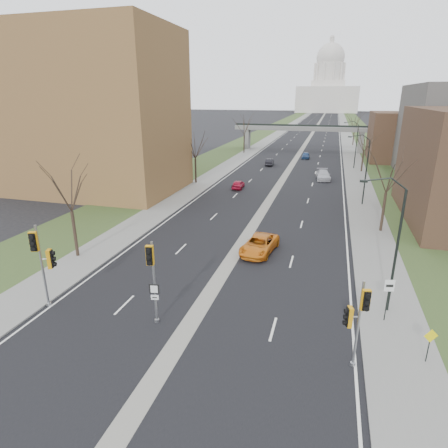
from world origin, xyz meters
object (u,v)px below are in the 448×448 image
at_px(car_left_near, 238,184).
at_px(car_right_mid, 323,175).
at_px(warning_sign, 430,341).
at_px(signal_pole_median, 152,270).
at_px(speed_limit_sign, 388,293).
at_px(signal_pole_right, 357,314).
at_px(car_right_far, 306,155).
at_px(car_right_near, 259,245).
at_px(signal_pole_left, 42,256).
at_px(car_left_far, 270,162).

relative_size(car_left_near, car_right_mid, 0.70).
bearing_deg(warning_sign, signal_pole_median, 162.24).
bearing_deg(warning_sign, car_left_near, 97.70).
relative_size(warning_sign, car_right_mid, 0.37).
distance_m(speed_limit_sign, car_left_near, 35.99).
bearing_deg(signal_pole_right, car_right_far, 80.30).
distance_m(car_left_near, car_right_far, 32.42).
distance_m(warning_sign, car_right_near, 16.41).
bearing_deg(signal_pole_right, signal_pole_left, 162.11).
height_order(car_left_far, car_right_far, car_right_far).
bearing_deg(car_left_near, signal_pole_left, 81.26).
bearing_deg(car_left_far, signal_pole_median, 89.24).
height_order(signal_pole_left, speed_limit_sign, signal_pole_left).
distance_m(signal_pole_median, car_right_near, 13.69).
bearing_deg(car_right_near, signal_pole_right, -53.67).
bearing_deg(car_left_far, warning_sign, 104.21).
bearing_deg(warning_sign, car_left_far, 86.86).
xyz_separation_m(car_left_near, car_left_far, (1.35, 20.83, 0.03)).
distance_m(warning_sign, car_right_far, 67.54).
bearing_deg(signal_pole_left, car_left_near, 63.36).
height_order(signal_pole_median, warning_sign, signal_pole_median).
bearing_deg(car_right_far, signal_pole_median, -94.90).
height_order(car_left_far, car_right_mid, car_right_mid).
xyz_separation_m(speed_limit_sign, car_right_mid, (-5.04, 41.58, -1.26)).
distance_m(signal_pole_right, car_left_near, 39.59).
distance_m(car_left_near, car_right_mid, 15.66).
xyz_separation_m(signal_pole_median, car_right_far, (3.98, 67.32, -3.04)).
bearing_deg(car_left_far, speed_limit_sign, 103.64).
distance_m(signal_pole_median, car_right_mid, 46.63).
xyz_separation_m(signal_pole_left, signal_pole_right, (18.87, -0.67, -0.52)).
relative_size(car_left_near, car_left_far, 0.93).
bearing_deg(car_right_far, speed_limit_sign, -82.97).
distance_m(signal_pole_left, car_right_near, 17.51).
bearing_deg(warning_sign, speed_limit_sign, 94.97).
distance_m(signal_pole_median, car_right_far, 67.51).
bearing_deg(car_right_mid, car_right_near, -103.99).
distance_m(signal_pole_right, car_right_near, 15.56).
bearing_deg(signal_pole_right, signal_pole_median, 160.36).
distance_m(signal_pole_right, warning_sign, 4.45).
height_order(signal_pole_right, car_left_near, signal_pole_right).
height_order(car_left_near, car_right_far, car_right_far).
distance_m(car_left_near, car_left_far, 20.88).
bearing_deg(car_right_mid, signal_pole_right, -92.75).
bearing_deg(speed_limit_sign, signal_pole_median, -176.73).
relative_size(signal_pole_right, car_left_near, 1.31).
bearing_deg(signal_pole_left, car_right_near, 27.60).
bearing_deg(car_left_near, signal_pole_median, 93.28).
relative_size(signal_pole_left, warning_sign, 2.90).
height_order(signal_pole_right, warning_sign, signal_pole_right).
relative_size(car_left_near, car_right_near, 0.70).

